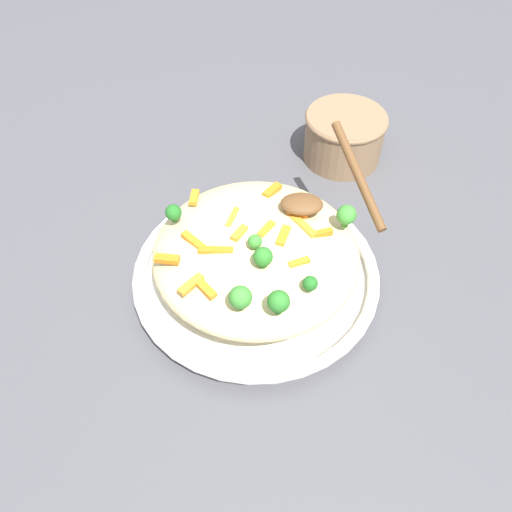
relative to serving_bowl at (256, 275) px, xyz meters
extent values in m
plane|color=#4C4C51|center=(0.00, 0.00, -0.02)|extent=(2.40, 2.40, 0.00)
cylinder|color=white|center=(0.00, 0.00, -0.01)|extent=(0.31, 0.31, 0.02)
torus|color=white|center=(0.00, 0.00, 0.01)|extent=(0.33, 0.33, 0.02)
torus|color=black|center=(0.00, 0.00, 0.01)|extent=(0.33, 0.33, 0.00)
ellipsoid|color=#DBC689|center=(0.00, 0.00, 0.05)|extent=(0.27, 0.27, 0.07)
cube|color=orange|center=(-0.05, 0.04, 0.08)|extent=(0.03, 0.02, 0.01)
cube|color=orange|center=(-0.08, -0.01, 0.08)|extent=(0.03, 0.02, 0.01)
cube|color=orange|center=(-0.01, -0.01, 0.08)|extent=(0.02, 0.03, 0.01)
cube|color=orange|center=(0.07, 0.08, 0.08)|extent=(0.03, 0.03, 0.01)
cube|color=orange|center=(0.05, 0.08, 0.08)|extent=(0.03, 0.03, 0.01)
cube|color=orange|center=(0.09, -0.07, 0.08)|extent=(0.01, 0.03, 0.01)
cube|color=orange|center=(0.11, 0.04, 0.08)|extent=(0.03, 0.01, 0.01)
cube|color=orange|center=(-0.06, -0.02, 0.08)|extent=(0.03, 0.04, 0.01)
cube|color=orange|center=(0.08, 0.01, 0.08)|extent=(0.03, 0.03, 0.01)
cube|color=orange|center=(-0.05, -0.06, 0.08)|extent=(0.04, 0.01, 0.01)
cube|color=orange|center=(0.05, 0.03, 0.08)|extent=(0.04, 0.01, 0.01)
cube|color=orange|center=(-0.05, -0.04, 0.08)|extent=(0.03, 0.02, 0.01)
cube|color=orange|center=(0.02, 0.00, 0.08)|extent=(0.02, 0.03, 0.01)
cube|color=orange|center=(-0.03, 0.00, 0.08)|extent=(0.02, 0.03, 0.01)
cube|color=orange|center=(-0.02, -0.09, 0.08)|extent=(0.03, 0.03, 0.01)
cube|color=orange|center=(0.03, -0.03, 0.08)|extent=(0.02, 0.04, 0.01)
cylinder|color=#377928|center=(0.00, 0.02, 0.08)|extent=(0.01, 0.01, 0.01)
sphere|color=#3D8E33|center=(0.00, 0.02, 0.09)|extent=(0.02, 0.02, 0.02)
cylinder|color=#296820|center=(-0.01, 0.05, 0.08)|extent=(0.01, 0.01, 0.01)
sphere|color=#2D7A28|center=(-0.01, 0.05, 0.10)|extent=(0.02, 0.02, 0.02)
cylinder|color=#377928|center=(-0.11, -0.03, 0.08)|extent=(0.01, 0.01, 0.01)
sphere|color=#3D8E33|center=(-0.11, -0.03, 0.09)|extent=(0.03, 0.03, 0.03)
cylinder|color=#205B1C|center=(0.11, -0.03, 0.08)|extent=(0.01, 0.01, 0.01)
sphere|color=#236B23|center=(0.11, -0.03, 0.09)|extent=(0.02, 0.02, 0.02)
cylinder|color=#296820|center=(-0.03, 0.11, 0.08)|extent=(0.01, 0.01, 0.01)
sphere|color=#2D7A28|center=(-0.03, 0.11, 0.09)|extent=(0.03, 0.03, 0.03)
cylinder|color=#377928|center=(0.01, 0.11, 0.08)|extent=(0.01, 0.01, 0.01)
sphere|color=#3D8E33|center=(0.01, 0.11, 0.09)|extent=(0.03, 0.03, 0.03)
cylinder|color=#205B1C|center=(-0.07, 0.08, 0.08)|extent=(0.01, 0.01, 0.01)
sphere|color=#236B23|center=(-0.07, 0.08, 0.08)|extent=(0.02, 0.02, 0.02)
ellipsoid|color=brown|center=(-0.06, -0.05, 0.09)|extent=(0.06, 0.04, 0.02)
cylinder|color=brown|center=(-0.13, -0.08, 0.12)|extent=(0.07, 0.15, 0.07)
cylinder|color=#8C6B4C|center=(-0.13, -0.29, 0.02)|extent=(0.13, 0.13, 0.08)
torus|color=#8C6B4C|center=(-0.13, -0.29, 0.06)|extent=(0.14, 0.14, 0.01)
camera|label=1|loc=(-0.03, 0.44, 0.56)|focal=36.33mm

